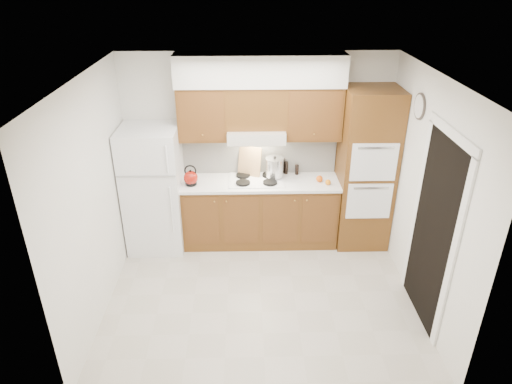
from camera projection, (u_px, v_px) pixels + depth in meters
floor at (261, 293)px, 5.53m from camera, size 3.60×3.60×0.00m
ceiling at (262, 78)px, 4.35m from camera, size 3.60×3.60×0.00m
wall_back at (258, 148)px, 6.28m from camera, size 3.60×0.02×2.60m
wall_left at (94, 200)px, 4.90m from camera, size 0.02×3.00×2.60m
wall_right at (426, 196)px, 4.98m from camera, size 0.02×3.00×2.60m
fridge at (154, 189)px, 6.13m from camera, size 0.75×0.72×1.72m
base_cabinets at (260, 212)px, 6.40m from camera, size 2.11×0.60×0.90m
countertop at (260, 182)px, 6.17m from camera, size 2.13×0.62×0.04m
backsplash at (259, 154)px, 6.30m from camera, size 2.11×0.03×0.56m
oven_cabinet at (365, 170)px, 6.11m from camera, size 0.70×0.65×2.20m
upper_cab_left at (203, 113)px, 5.87m from camera, size 0.63×0.33×0.70m
upper_cab_right at (313, 112)px, 5.90m from camera, size 0.73×0.33×0.70m
range_hood at (256, 135)px, 5.95m from camera, size 0.75×0.45×0.15m
upper_cab_over_hood at (256, 107)px, 5.85m from camera, size 0.75×0.33×0.55m
soffit at (260, 70)px, 5.62m from camera, size 2.13×0.36×0.40m
cooktop at (256, 180)px, 6.18m from camera, size 0.74×0.50×0.01m
doorway at (433, 233)px, 4.78m from camera, size 0.02×0.90×2.10m
wall_clock at (420, 106)px, 5.09m from camera, size 0.02×0.30×0.30m
kettle at (191, 178)px, 6.01m from camera, size 0.25×0.25×0.19m
cutting_board at (250, 162)px, 6.24m from camera, size 0.34×0.22×0.42m
stock_pot at (275, 167)px, 6.19m from camera, size 0.25×0.25×0.25m
condiment_a at (282, 166)px, 6.35m from camera, size 0.07×0.07×0.22m
condiment_b at (286, 168)px, 6.35m from camera, size 0.07×0.07×0.18m
condiment_c at (297, 170)px, 6.33m from camera, size 0.06×0.06×0.14m
orange_near at (328, 182)px, 6.05m from camera, size 0.09×0.09×0.07m
orange_far at (319, 179)px, 6.13m from camera, size 0.09×0.09×0.09m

